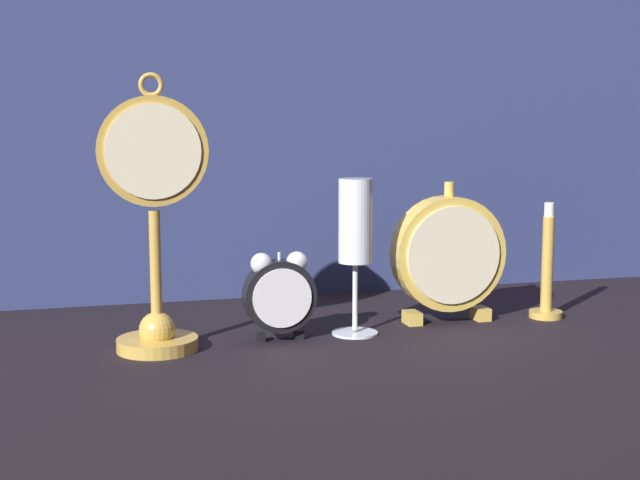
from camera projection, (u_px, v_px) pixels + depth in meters
ground_plane at (337, 343)px, 1.14m from camera, size 4.00×4.00×0.00m
fabric_backdrop_drape at (279, 97)px, 1.41m from camera, size 1.44×0.01×0.64m
pocket_watch_on_stand at (155, 230)px, 1.09m from camera, size 0.13×0.10×0.34m
alarm_clock_twin_bell at (280, 292)px, 1.15m from camera, size 0.09×0.03×0.12m
mantel_clock_silver at (448, 255)px, 1.25m from camera, size 0.16×0.04×0.20m
champagne_flute at (355, 233)px, 1.17m from camera, size 0.06×0.06×0.21m
brass_candlestick at (547, 278)px, 1.28m from camera, size 0.05×0.05×0.17m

